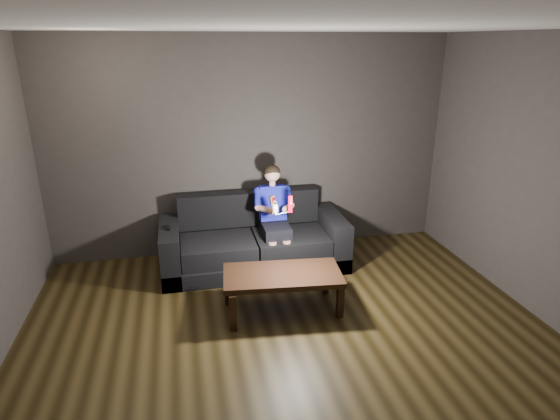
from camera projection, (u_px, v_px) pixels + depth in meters
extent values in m
plane|color=black|center=(302.00, 366.00, 3.97)|extent=(5.00, 5.00, 0.00)
cube|color=#36312F|center=(252.00, 148.00, 5.80)|extent=(5.00, 0.04, 2.70)
cube|color=silver|center=(308.00, 25.00, 3.05)|extent=(5.00, 5.00, 0.02)
cube|color=black|center=(254.00, 259.00, 5.71)|extent=(2.18, 0.94, 0.19)
cube|color=black|center=(218.00, 250.00, 5.46)|extent=(0.85, 0.67, 0.23)
cube|color=black|center=(291.00, 243.00, 5.63)|extent=(0.85, 0.67, 0.23)
cube|color=black|center=(249.00, 208.00, 5.86)|extent=(1.75, 0.22, 0.43)
cube|color=black|center=(171.00, 251.00, 5.44)|extent=(0.22, 0.94, 0.60)
cube|color=black|center=(332.00, 237.00, 5.84)|extent=(0.22, 0.94, 0.60)
cube|color=black|center=(276.00, 231.00, 5.51)|extent=(0.31, 0.40, 0.15)
cube|color=#0609A5|center=(272.00, 203.00, 5.61)|extent=(0.31, 0.22, 0.44)
cube|color=#F7A426|center=(274.00, 200.00, 5.51)|extent=(0.10, 0.10, 0.10)
cube|color=#B40A20|center=(274.00, 200.00, 5.50)|extent=(0.06, 0.06, 0.07)
cylinder|color=#E3A08A|center=(272.00, 184.00, 5.53)|extent=(0.07, 0.07, 0.06)
sphere|color=#E3A08A|center=(272.00, 174.00, 5.49)|extent=(0.19, 0.19, 0.19)
ellipsoid|color=black|center=(272.00, 172.00, 5.49)|extent=(0.20, 0.20, 0.17)
cylinder|color=#0609A5|center=(257.00, 199.00, 5.48)|extent=(0.08, 0.24, 0.20)
cylinder|color=#0609A5|center=(289.00, 197.00, 5.56)|extent=(0.08, 0.24, 0.20)
cylinder|color=#E3A08A|center=(265.00, 207.00, 5.36)|extent=(0.15, 0.25, 0.11)
cylinder|color=#E3A08A|center=(289.00, 206.00, 5.41)|extent=(0.15, 0.25, 0.11)
sphere|color=#E3A08A|center=(271.00, 211.00, 5.28)|extent=(0.09, 0.09, 0.09)
sphere|color=#E3A08A|center=(286.00, 210.00, 5.31)|extent=(0.09, 0.09, 0.09)
cylinder|color=#E3A08A|center=(273.00, 256.00, 5.38)|extent=(0.09, 0.09, 0.35)
cylinder|color=#E3A08A|center=(287.00, 255.00, 5.42)|extent=(0.09, 0.09, 0.35)
cube|color=red|center=(290.00, 204.00, 5.06)|extent=(0.06, 0.08, 0.19)
cube|color=maroon|center=(291.00, 200.00, 5.02)|extent=(0.03, 0.02, 0.03)
cylinder|color=white|center=(291.00, 206.00, 5.04)|extent=(0.02, 0.01, 0.02)
ellipsoid|color=white|center=(275.00, 208.00, 5.04)|extent=(0.08, 0.11, 0.16)
cylinder|color=black|center=(276.00, 204.00, 4.99)|extent=(0.03, 0.01, 0.03)
cube|color=black|center=(168.00, 228.00, 5.29)|extent=(0.03, 0.14, 0.03)
cube|color=black|center=(168.00, 225.00, 5.33)|extent=(0.02, 0.02, 0.00)
cube|color=black|center=(282.00, 275.00, 4.66)|extent=(1.22, 0.70, 0.05)
cube|color=black|center=(233.00, 313.00, 4.41)|extent=(0.06, 0.06, 0.37)
cube|color=black|center=(340.00, 300.00, 4.62)|extent=(0.06, 0.06, 0.37)
cube|color=black|center=(227.00, 288.00, 4.85)|extent=(0.06, 0.06, 0.37)
cube|color=black|center=(325.00, 278.00, 5.06)|extent=(0.06, 0.06, 0.37)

